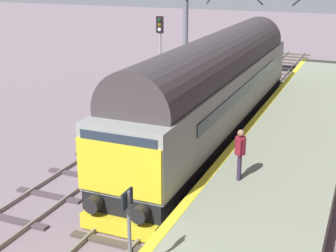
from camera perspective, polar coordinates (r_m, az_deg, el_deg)
ground_plane at (r=16.87m, az=-0.79°, el=-7.77°), size 140.00×140.00×0.00m
track_main at (r=16.84m, az=-0.79°, el=-7.60°), size 2.50×60.00×0.15m
track_adjacent_west at (r=18.34m, az=-10.56°, el=-5.67°), size 2.50×60.00×0.15m
station_platform at (r=15.70m, az=11.45°, el=-8.24°), size 4.00×44.00×1.01m
diesel_locomotive at (r=21.26m, az=5.60°, el=4.83°), size 2.74×18.18×4.68m
signal_post_near at (r=29.40m, az=-0.93°, el=9.64°), size 0.44×0.22×4.60m
platform_number_sign at (r=10.24m, az=-4.68°, el=-11.25°), size 0.10×0.44×2.09m
waiting_passenger at (r=15.22m, az=8.51°, el=-2.78°), size 0.40×0.50×1.64m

